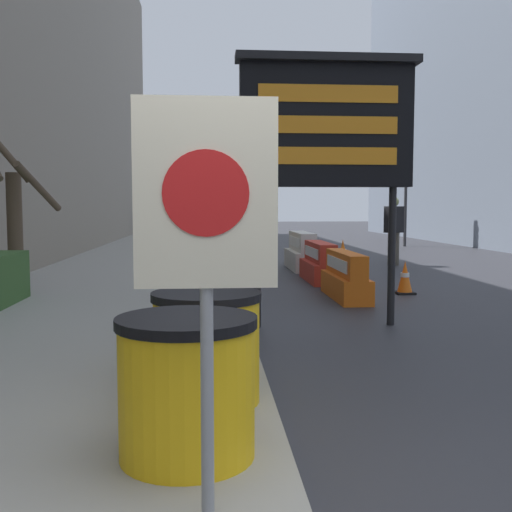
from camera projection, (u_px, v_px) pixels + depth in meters
The scene contains 16 objects.
bare_tree at pixel (15, 216), 10.14m from camera, with size 1.38×1.09×2.67m.
barrel_drum_foreground at pixel (187, 386), 3.44m from camera, with size 0.81×0.81×0.82m.
barrel_drum_middle at pixel (207, 347), 4.41m from camera, with size 0.81×0.81×0.82m.
barrel_drum_back at pixel (207, 321), 5.38m from camera, with size 0.81×0.81×0.82m.
warning_sign at pixel (206, 227), 2.64m from camera, with size 0.63×0.08×1.92m.
message_board at pixel (326, 126), 7.74m from camera, with size 2.37×0.36×3.51m.
jersey_barrier_orange_far at pixel (346, 278), 10.35m from camera, with size 0.50×1.92×0.80m.
jersey_barrier_red_striped at pixel (320, 264), 12.71m from camera, with size 0.59×1.91×0.83m.
jersey_barrier_white at pixel (302, 253), 15.14m from camera, with size 0.64×2.11×0.94m.
traffic_cone_near at pixel (343, 253), 15.95m from camera, with size 0.40×0.40×0.71m.
traffic_cone_mid at pixel (405, 278), 10.86m from camera, with size 0.34×0.34×0.60m.
traffic_cone_far at pixel (309, 253), 16.61m from camera, with size 0.34×0.34×0.61m.
traffic_light_near_curb at pixel (237, 158), 20.31m from camera, with size 0.28×0.45×4.49m.
traffic_light_far_side at pixel (407, 169), 23.52m from camera, with size 0.28×0.45×4.24m.
pedestrian_worker at pixel (394, 225), 16.03m from camera, with size 0.56×0.49×1.84m.
pedestrian_passerby at pixel (269, 228), 15.09m from camera, with size 0.31×0.47×1.79m.
Camera 1 is at (-0.48, -2.64, 1.59)m, focal length 42.00 mm.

